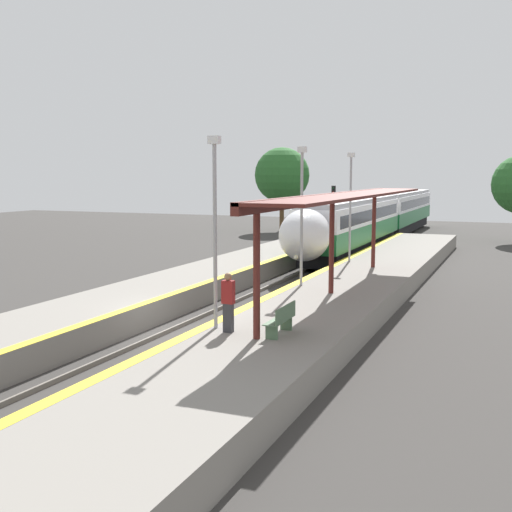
{
  "coord_description": "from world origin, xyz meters",
  "views": [
    {
      "loc": [
        10.7,
        -19.35,
        5.61
      ],
      "look_at": [
        0.58,
        5.0,
        2.23
      ],
      "focal_mm": 45.0,
      "sensor_mm": 36.0,
      "label": 1
    }
  ],
  "objects_px": {
    "railway_signal": "(333,211)",
    "lamppost_mid": "(302,207)",
    "platform_bench": "(282,319)",
    "lamppost_near": "(215,220)",
    "person_waiting": "(228,301)",
    "lamppost_far": "(350,200)",
    "train": "(378,216)"
  },
  "relations": [
    {
      "from": "railway_signal",
      "to": "lamppost_mid",
      "type": "bearing_deg",
      "value": -77.78
    },
    {
      "from": "train",
      "to": "person_waiting",
      "type": "xyz_separation_m",
      "value": [
        2.8,
        -34.43,
        -0.38
      ]
    },
    {
      "from": "person_waiting",
      "to": "lamppost_far",
      "type": "distance_m",
      "value": 16.82
    },
    {
      "from": "person_waiting",
      "to": "lamppost_mid",
      "type": "xyz_separation_m",
      "value": [
        -0.58,
        8.49,
        2.35
      ]
    },
    {
      "from": "lamppost_mid",
      "to": "lamppost_far",
      "type": "xyz_separation_m",
      "value": [
        0.0,
        8.15,
        0.0
      ]
    },
    {
      "from": "person_waiting",
      "to": "railway_signal",
      "type": "height_order",
      "value": "railway_signal"
    },
    {
      "from": "platform_bench",
      "to": "lamppost_near",
      "type": "relative_size",
      "value": 0.28
    },
    {
      "from": "person_waiting",
      "to": "lamppost_mid",
      "type": "bearing_deg",
      "value": 93.92
    },
    {
      "from": "railway_signal",
      "to": "train",
      "type": "bearing_deg",
      "value": 63.83
    },
    {
      "from": "train",
      "to": "lamppost_near",
      "type": "relative_size",
      "value": 7.11
    },
    {
      "from": "train",
      "to": "platform_bench",
      "type": "distance_m",
      "value": 34.42
    },
    {
      "from": "platform_bench",
      "to": "lamppost_near",
      "type": "bearing_deg",
      "value": 179.06
    },
    {
      "from": "person_waiting",
      "to": "lamppost_far",
      "type": "relative_size",
      "value": 0.31
    },
    {
      "from": "lamppost_near",
      "to": "train",
      "type": "bearing_deg",
      "value": 93.72
    },
    {
      "from": "platform_bench",
      "to": "railway_signal",
      "type": "height_order",
      "value": "railway_signal"
    },
    {
      "from": "person_waiting",
      "to": "platform_bench",
      "type": "bearing_deg",
      "value": 10.7
    },
    {
      "from": "lamppost_near",
      "to": "person_waiting",
      "type": "bearing_deg",
      "value": -29.86
    },
    {
      "from": "railway_signal",
      "to": "lamppost_near",
      "type": "xyz_separation_m",
      "value": [
        4.58,
        -29.29,
        1.35
      ]
    },
    {
      "from": "person_waiting",
      "to": "railway_signal",
      "type": "xyz_separation_m",
      "value": [
        -5.16,
        29.62,
        1.0
      ]
    },
    {
      "from": "lamppost_near",
      "to": "lamppost_far",
      "type": "xyz_separation_m",
      "value": [
        0.0,
        16.31,
        0.0
      ]
    },
    {
      "from": "person_waiting",
      "to": "lamppost_mid",
      "type": "distance_m",
      "value": 8.83
    },
    {
      "from": "person_waiting",
      "to": "railway_signal",
      "type": "bearing_deg",
      "value": 99.88
    },
    {
      "from": "train",
      "to": "lamppost_far",
      "type": "height_order",
      "value": "lamppost_far"
    },
    {
      "from": "platform_bench",
      "to": "railway_signal",
      "type": "distance_m",
      "value": 30.12
    },
    {
      "from": "railway_signal",
      "to": "lamppost_mid",
      "type": "height_order",
      "value": "lamppost_mid"
    },
    {
      "from": "train",
      "to": "person_waiting",
      "type": "height_order",
      "value": "train"
    },
    {
      "from": "train",
      "to": "railway_signal",
      "type": "relative_size",
      "value": 8.67
    },
    {
      "from": "train",
      "to": "lamppost_mid",
      "type": "bearing_deg",
      "value": -85.12
    },
    {
      "from": "lamppost_mid",
      "to": "lamppost_far",
      "type": "bearing_deg",
      "value": 90.0
    },
    {
      "from": "train",
      "to": "railway_signal",
      "type": "height_order",
      "value": "railway_signal"
    },
    {
      "from": "train",
      "to": "railway_signal",
      "type": "bearing_deg",
      "value": -116.17
    },
    {
      "from": "lamppost_near",
      "to": "lamppost_mid",
      "type": "height_order",
      "value": "same"
    }
  ]
}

